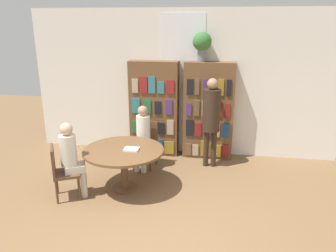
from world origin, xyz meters
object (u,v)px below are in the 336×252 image
Objects in this scene: bookshelf_left at (154,109)px; chair_left_side at (146,142)px; flower_vase at (202,43)px; librarian_standing at (211,113)px; seated_reader_right at (72,155)px; reading_table at (124,155)px; chair_near_camera at (61,170)px; seated_reader_left at (142,134)px; bookshelf_right at (208,111)px.

bookshelf_left is 0.84m from chair_left_side.
librarian_standing is at bearing -63.78° from flower_vase.
seated_reader_right reaches higher than chair_left_side.
flower_vase is at bearing 55.91° from reading_table.
seated_reader_right is 0.72× the size of librarian_standing.
chair_left_side is 0.71× the size of seated_reader_right.
seated_reader_right is at bearing 90.00° from chair_near_camera.
bookshelf_left is 1.72m from reading_table.
reading_table is 0.83m from seated_reader_left.
bookshelf_left is at bearing -83.45° from chair_left_side.
bookshelf_right is 2.16m from reading_table.
reading_table is 1.01m from chair_left_side.
chair_left_side is 1.38m from librarian_standing.
seated_reader_left is 1.36m from librarian_standing.
bookshelf_right is 3.11m from chair_near_camera.
flower_vase is 3.22m from seated_reader_right.
flower_vase is 2.10m from seated_reader_left.
seated_reader_right is (-0.86, -1.20, 0.01)m from seated_reader_left.
seated_reader_left reaches higher than reading_table.
chair_near_camera is at bearing -133.47° from flower_vase.
seated_reader_left is at bearing 116.99° from seated_reader_right.
chair_left_side is 1.65m from seated_reader_right.
reading_table is at bearing -128.01° from bookshelf_right.
bookshelf_right is at bearing -135.51° from seated_reader_left.
librarian_standing is (0.08, -0.50, 0.09)m from bookshelf_right.
reading_table is at bearing -139.77° from librarian_standing.
flower_vase is 2.66m from reading_table.
seated_reader_right is at bearing -143.79° from librarian_standing.
seated_reader_right is (0.16, 0.08, 0.22)m from chair_near_camera.
reading_table is at bearing -124.09° from flower_vase.
librarian_standing is at bearing -22.53° from bookshelf_left.
seated_reader_left is (1.02, 1.28, 0.22)m from chair_near_camera.
flower_vase reaches higher than reading_table.
librarian_standing reaches higher than seated_reader_left.
seated_reader_right is (-0.73, -0.38, 0.10)m from reading_table.
seated_reader_right reaches higher than seated_reader_left.
bookshelf_left is 2.44m from chair_near_camera.
bookshelf_left is at bearing 84.00° from reading_table.
chair_near_camera is 1.79m from chair_left_side.
flower_vase reaches higher than librarian_standing.
bookshelf_right is 2.91m from seated_reader_right.
seated_reader_left is at bearing -139.62° from flower_vase.
flower_vase is 2.20m from chair_left_side.
bookshelf_right is 2.23× the size of chair_left_side.
flower_vase is at bearing 178.39° from bookshelf_right.
reading_table is 1.01m from chair_near_camera.
bookshelf_right is at bearing -141.00° from chair_left_side.
librarian_standing is at bearing -163.25° from chair_left_side.
chair_left_side is 0.51× the size of librarian_standing.
seated_reader_right is at bearing -134.84° from bookshelf_right.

